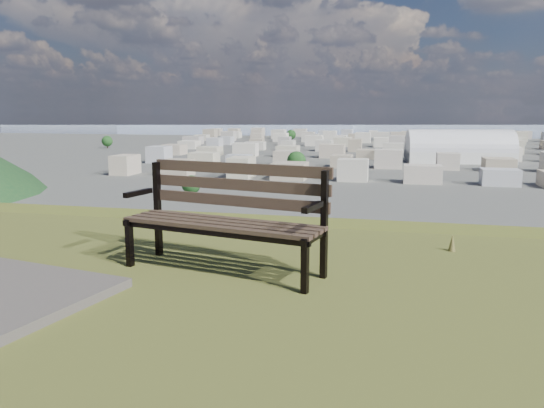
# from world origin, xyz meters

# --- Properties ---
(park_bench) EXTENTS (1.97, 0.98, 0.99)m
(park_bench) POSITION_xyz_m (0.28, 2.03, 25.56)
(park_bench) COLOR #413625
(park_bench) RESTS_ON hilltop_mesa
(grass_tufts) EXTENTS (12.49, 7.38, 0.28)m
(grass_tufts) POSITION_xyz_m (-0.13, -0.44, 25.11)
(grass_tufts) COLOR brown
(grass_tufts) RESTS_ON hilltop_mesa
(arena) EXTENTS (54.95, 28.40, 22.23)m
(arena) POSITION_xyz_m (32.97, 287.78, 5.24)
(arena) COLOR silver
(arena) RESTS_ON ground
(city_blocks) EXTENTS (395.00, 361.00, 7.00)m
(city_blocks) POSITION_xyz_m (0.00, 394.44, 3.50)
(city_blocks) COLOR beige
(city_blocks) RESTS_ON ground
(city_trees) EXTENTS (406.52, 387.20, 9.98)m
(city_trees) POSITION_xyz_m (-26.39, 319.00, 4.83)
(city_trees) COLOR #302018
(city_trees) RESTS_ON ground
(bay_water) EXTENTS (2400.00, 700.00, 0.12)m
(bay_water) POSITION_xyz_m (0.00, 900.00, 0.00)
(bay_water) COLOR gray
(bay_water) RESTS_ON ground
(far_hills) EXTENTS (2050.00, 340.00, 60.00)m
(far_hills) POSITION_xyz_m (-60.92, 1402.93, 25.47)
(far_hills) COLOR #98A8BD
(far_hills) RESTS_ON ground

